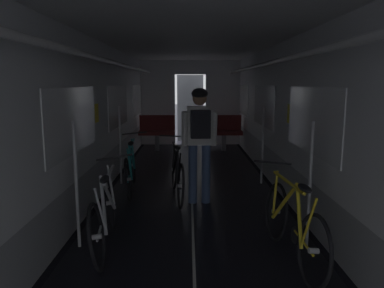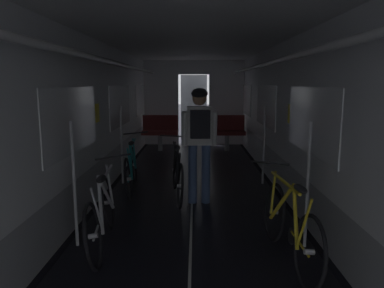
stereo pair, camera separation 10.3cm
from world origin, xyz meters
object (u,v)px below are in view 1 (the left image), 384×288
bench_seat_far_left (157,129)px  bench_seat_far_right (224,129)px  bicycle_silver (104,214)px  bicycle_teal (130,169)px  bicycle_yellow (292,224)px  bicycle_black_in_aisle (177,174)px  person_cyclist_aisle (200,133)px

bench_seat_far_left → bench_seat_far_right: 1.80m
bicycle_silver → bench_seat_far_right: bearing=72.6°
bench_seat_far_left → bicycle_teal: bench_seat_far_left is taller
bicycle_teal → bicycle_silver: size_ratio=1.00×
bench_seat_far_left → bicycle_yellow: 6.59m
bench_seat_far_right → bench_seat_far_left: bearing=180.0°
bicycle_black_in_aisle → bench_seat_far_right: bearing=75.0°
person_cyclist_aisle → bicycle_black_in_aisle: bearing=142.5°
bicycle_teal → bicycle_silver: (0.04, -2.14, -0.00)m
bench_seat_far_left → bicycle_silver: 5.98m
bicycle_yellow → person_cyclist_aisle: bearing=116.0°
bench_seat_far_left → bicycle_black_in_aisle: bearing=-80.9°
bicycle_silver → person_cyclist_aisle: (1.09, 1.50, 0.69)m
bench_seat_far_right → bicycle_yellow: 6.31m
bench_seat_far_left → bicycle_black_in_aisle: 4.27m
bicycle_black_in_aisle → bicycle_silver: bearing=-113.1°
bicycle_yellow → person_cyclist_aisle: (-0.89, 1.82, 0.69)m
bench_seat_far_right → bicycle_black_in_aisle: (-1.13, -4.22, -0.18)m
bicycle_silver → bench_seat_far_left: bearing=89.2°
bench_seat_far_left → bench_seat_far_right: bearing=0.0°
bench_seat_far_right → bicycle_silver: size_ratio=0.58×
bicycle_silver → bicycle_black_in_aisle: (0.75, 1.76, 0.00)m
bicycle_silver → bicycle_black_in_aisle: size_ratio=1.01×
bicycle_teal → bicycle_silver: 2.14m
bicycle_teal → bicycle_yellow: bicycle_yellow is taller
bicycle_yellow → bicycle_silver: bearing=170.7°
bench_seat_far_left → person_cyclist_aisle: bearing=-77.2°
bench_seat_far_right → bicycle_yellow: (0.10, -6.30, -0.19)m
bench_seat_far_right → bicycle_yellow: bench_seat_far_right is taller
bicycle_silver → bicycle_yellow: bicycle_silver is taller
person_cyclist_aisle → bicycle_black_in_aisle: person_cyclist_aisle is taller
person_cyclist_aisle → bicycle_black_in_aisle: 0.81m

